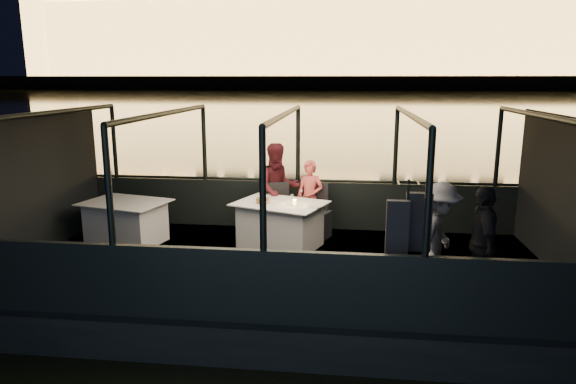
# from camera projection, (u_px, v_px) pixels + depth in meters

# --- Properties ---
(river_water) EXTENTS (500.00, 500.00, 0.00)m
(river_water) POSITION_uv_depth(u_px,v_px,m) (344.00, 99.00, 85.65)
(river_water) COLOR black
(river_water) RESTS_ON ground
(boat_hull) EXTENTS (8.60, 4.40, 1.00)m
(boat_hull) POSITION_uv_depth(u_px,v_px,m) (285.00, 293.00, 8.08)
(boat_hull) COLOR black
(boat_hull) RESTS_ON river_water
(boat_deck) EXTENTS (8.00, 4.00, 0.04)m
(boat_deck) POSITION_uv_depth(u_px,v_px,m) (285.00, 265.00, 7.98)
(boat_deck) COLOR black
(boat_deck) RESTS_ON boat_hull
(gunwale_port) EXTENTS (8.00, 0.08, 0.90)m
(gunwale_port) POSITION_uv_depth(u_px,v_px,m) (298.00, 205.00, 9.82)
(gunwale_port) COLOR black
(gunwale_port) RESTS_ON boat_deck
(gunwale_starboard) EXTENTS (8.00, 0.08, 0.90)m
(gunwale_starboard) POSITION_uv_depth(u_px,v_px,m) (264.00, 287.00, 5.94)
(gunwale_starboard) COLOR black
(gunwale_starboard) RESTS_ON boat_deck
(cabin_glass_port) EXTENTS (8.00, 0.02, 1.40)m
(cabin_glass_port) POSITION_uv_depth(u_px,v_px,m) (298.00, 145.00, 9.57)
(cabin_glass_port) COLOR #99B2B2
(cabin_glass_port) RESTS_ON gunwale_port
(cabin_glass_starboard) EXTENTS (8.00, 0.02, 1.40)m
(cabin_glass_starboard) POSITION_uv_depth(u_px,v_px,m) (263.00, 190.00, 5.69)
(cabin_glass_starboard) COLOR #99B2B2
(cabin_glass_starboard) RESTS_ON gunwale_starboard
(cabin_roof_glass) EXTENTS (8.00, 4.00, 0.02)m
(cabin_roof_glass) POSITION_uv_depth(u_px,v_px,m) (285.00, 114.00, 7.48)
(cabin_roof_glass) COLOR #99B2B2
(cabin_roof_glass) RESTS_ON boat_deck
(end_wall_fore) EXTENTS (0.02, 4.00, 2.30)m
(end_wall_fore) POSITION_uv_depth(u_px,v_px,m) (36.00, 185.00, 8.18)
(end_wall_fore) COLOR black
(end_wall_fore) RESTS_ON boat_deck
(end_wall_aft) EXTENTS (0.02, 4.00, 2.30)m
(end_wall_aft) POSITION_uv_depth(u_px,v_px,m) (564.00, 198.00, 7.27)
(end_wall_aft) COLOR black
(end_wall_aft) RESTS_ON boat_deck
(canopy_ribs) EXTENTS (8.00, 4.00, 2.30)m
(canopy_ribs) POSITION_uv_depth(u_px,v_px,m) (285.00, 191.00, 7.73)
(canopy_ribs) COLOR black
(canopy_ribs) RESTS_ON boat_deck
(embankment) EXTENTS (400.00, 140.00, 6.00)m
(embankment) POSITION_uv_depth(u_px,v_px,m) (347.00, 84.00, 211.48)
(embankment) COLOR #423D33
(embankment) RESTS_ON ground
(parliament_building) EXTENTS (220.00, 32.00, 60.00)m
(parliament_building) POSITION_uv_depth(u_px,v_px,m) (349.00, 0.00, 171.48)
(parliament_building) COLOR #F2D18C
(parliament_building) RESTS_ON embankment
(dining_table_central) EXTENTS (1.73, 1.49, 0.77)m
(dining_table_central) POSITION_uv_depth(u_px,v_px,m) (280.00, 224.00, 8.72)
(dining_table_central) COLOR silver
(dining_table_central) RESTS_ON boat_deck
(dining_table_aft) EXTENTS (1.59, 1.31, 0.74)m
(dining_table_aft) POSITION_uv_depth(u_px,v_px,m) (126.00, 221.00, 8.93)
(dining_table_aft) COLOR silver
(dining_table_aft) RESTS_ON boat_deck
(chair_port_left) EXTENTS (0.56, 0.56, 0.96)m
(chair_port_left) POSITION_uv_depth(u_px,v_px,m) (275.00, 213.00, 9.24)
(chair_port_left) COLOR black
(chair_port_left) RESTS_ON boat_deck
(chair_port_right) EXTENTS (0.58, 0.58, 0.96)m
(chair_port_right) POSITION_uv_depth(u_px,v_px,m) (316.00, 213.00, 9.18)
(chair_port_right) COLOR black
(chair_port_right) RESTS_ON boat_deck
(coat_stand) EXTENTS (0.48, 0.39, 1.68)m
(coat_stand) POSITION_uv_depth(u_px,v_px,m) (405.00, 244.00, 6.04)
(coat_stand) COLOR black
(coat_stand) RESTS_ON boat_deck
(person_woman_coral) EXTENTS (0.57, 0.46, 1.38)m
(person_woman_coral) POSITION_uv_depth(u_px,v_px,m) (310.00, 195.00, 9.29)
(person_woman_coral) COLOR #DE5650
(person_woman_coral) RESTS_ON boat_deck
(person_man_maroon) EXTENTS (0.97, 0.87, 1.67)m
(person_man_maroon) POSITION_uv_depth(u_px,v_px,m) (278.00, 193.00, 9.42)
(person_man_maroon) COLOR #45131A
(person_man_maroon) RESTS_ON boat_deck
(passenger_stripe) EXTENTS (0.86, 1.11, 1.51)m
(passenger_stripe) POSITION_uv_depth(u_px,v_px,m) (439.00, 232.00, 6.72)
(passenger_stripe) COLOR silver
(passenger_stripe) RESTS_ON boat_deck
(passenger_dark) EXTENTS (0.42, 0.91, 1.53)m
(passenger_dark) POSITION_uv_depth(u_px,v_px,m) (482.00, 238.00, 6.46)
(passenger_dark) COLOR black
(passenger_dark) RESTS_ON boat_deck
(wine_bottle) EXTENTS (0.07, 0.07, 0.30)m
(wine_bottle) POSITION_uv_depth(u_px,v_px,m) (263.00, 197.00, 8.38)
(wine_bottle) COLOR #143718
(wine_bottle) RESTS_ON dining_table_central
(bread_basket) EXTENTS (0.25, 0.25, 0.09)m
(bread_basket) POSITION_uv_depth(u_px,v_px,m) (263.00, 201.00, 8.62)
(bread_basket) COLOR brown
(bread_basket) RESTS_ON dining_table_central
(amber_candle) EXTENTS (0.07, 0.07, 0.09)m
(amber_candle) POSITION_uv_depth(u_px,v_px,m) (294.00, 202.00, 8.49)
(amber_candle) COLOR yellow
(amber_candle) RESTS_ON dining_table_central
(plate_near) EXTENTS (0.30, 0.30, 0.01)m
(plate_near) POSITION_uv_depth(u_px,v_px,m) (314.00, 207.00, 8.35)
(plate_near) COLOR silver
(plate_near) RESTS_ON dining_table_central
(plate_far) EXTENTS (0.27, 0.27, 0.01)m
(plate_far) POSITION_uv_depth(u_px,v_px,m) (272.00, 199.00, 8.85)
(plate_far) COLOR white
(plate_far) RESTS_ON dining_table_central
(wine_glass_white) EXTENTS (0.08, 0.08, 0.18)m
(wine_glass_white) POSITION_uv_depth(u_px,v_px,m) (263.00, 200.00, 8.41)
(wine_glass_white) COLOR silver
(wine_glass_white) RESTS_ON dining_table_central
(wine_glass_red) EXTENTS (0.07, 0.07, 0.18)m
(wine_glass_red) POSITION_uv_depth(u_px,v_px,m) (301.00, 195.00, 8.76)
(wine_glass_red) COLOR white
(wine_glass_red) RESTS_ON dining_table_central
(wine_glass_empty) EXTENTS (0.07, 0.07, 0.18)m
(wine_glass_empty) POSITION_uv_depth(u_px,v_px,m) (292.00, 200.00, 8.41)
(wine_glass_empty) COLOR silver
(wine_glass_empty) RESTS_ON dining_table_central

